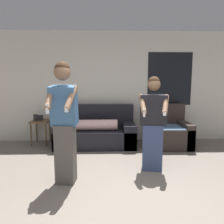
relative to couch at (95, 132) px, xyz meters
The scene contains 7 objects.
ground_plane 2.66m from the couch, 77.41° to the right, with size 14.00×14.00×0.00m, color slate.
wall_back 1.28m from the couch, 37.93° to the left, with size 6.63×0.07×2.70m.
couch is the anchor object (origin of this frame).
armchair 1.70m from the couch, ahead, with size 0.91×0.89×0.96m.
side_table 1.34m from the couch, behind, with size 0.41×0.49×0.72m.
person_left 2.03m from the couch, 100.94° to the right, with size 0.43×0.51×1.78m.
person_right 1.84m from the couch, 54.74° to the right, with size 0.50×0.51×1.59m.
Camera 1 is at (-0.36, -2.44, 1.52)m, focal length 35.00 mm.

